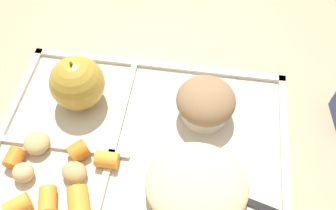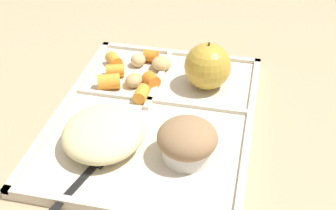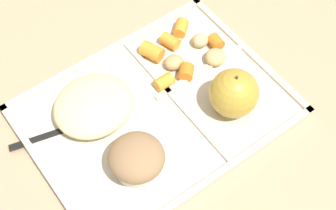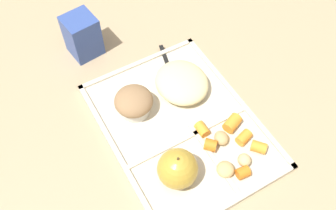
{
  "view_description": "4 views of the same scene",
  "coord_description": "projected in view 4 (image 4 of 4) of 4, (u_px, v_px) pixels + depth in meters",
  "views": [
    {
      "loc": [
        0.07,
        -0.22,
        0.45
      ],
      "look_at": [
        0.03,
        0.03,
        0.07
      ],
      "focal_mm": 39.29,
      "sensor_mm": 36.0,
      "label": 1
    },
    {
      "loc": [
        0.54,
        0.14,
        0.43
      ],
      "look_at": [
        0.03,
        0.03,
        0.05
      ],
      "focal_mm": 49.55,
      "sensor_mm": 36.0,
      "label": 2
    },
    {
      "loc": [
        0.24,
        0.35,
        0.69
      ],
      "look_at": [
        0.0,
        0.03,
        0.07
      ],
      "focal_mm": 55.12,
      "sensor_mm": 36.0,
      "label": 3
    },
    {
      "loc": [
        -0.34,
        0.23,
        0.68
      ],
      "look_at": [
        0.03,
        0.01,
        0.05
      ],
      "focal_mm": 40.46,
      "sensor_mm": 36.0,
      "label": 4
    }
  ],
  "objects": [
    {
      "name": "meatball_center",
      "position": [
        171.0,
        78.0,
        0.83
      ],
      "size": [
        0.04,
        0.04,
        0.04
      ],
      "primitive_type": "sphere",
      "color": "brown",
      "rests_on": "lunch_tray"
    },
    {
      "name": "carrot_slice_diagonal",
      "position": [
        259.0,
        147.0,
        0.74
      ],
      "size": [
        0.04,
        0.04,
        0.02
      ],
      "primitive_type": "cylinder",
      "rotation": [
        0.0,
        1.57,
        0.71
      ],
      "color": "orange",
      "rests_on": "lunch_tray"
    },
    {
      "name": "meatball_front",
      "position": [
        172.0,
        93.0,
        0.81
      ],
      "size": [
        0.03,
        0.03,
        0.03
      ],
      "primitive_type": "sphere",
      "color": "brown",
      "rests_on": "lunch_tray"
    },
    {
      "name": "ground",
      "position": [
        180.0,
        127.0,
        0.79
      ],
      "size": [
        6.0,
        6.0,
        0.0
      ],
      "primitive_type": "plane",
      "color": "tan"
    },
    {
      "name": "carrot_slice_large",
      "position": [
        202.0,
        129.0,
        0.76
      ],
      "size": [
        0.03,
        0.02,
        0.02
      ],
      "primitive_type": "cylinder",
      "rotation": [
        0.0,
        1.57,
        6.28
      ],
      "color": "orange",
      "rests_on": "lunch_tray"
    },
    {
      "name": "potato_chunk_small",
      "position": [
        221.0,
        138.0,
        0.75
      ],
      "size": [
        0.04,
        0.04,
        0.02
      ],
      "primitive_type": "ellipsoid",
      "rotation": [
        0.0,
        0.0,
        1.29
      ],
      "color": "tan",
      "rests_on": "lunch_tray"
    },
    {
      "name": "egg_noodle_pile",
      "position": [
        182.0,
        82.0,
        0.82
      ],
      "size": [
        0.12,
        0.11,
        0.04
      ],
      "primitive_type": "ellipsoid",
      "color": "beige",
      "rests_on": "lunch_tray"
    },
    {
      "name": "potato_chunk_golden",
      "position": [
        225.0,
        169.0,
        0.71
      ],
      "size": [
        0.05,
        0.05,
        0.02
      ],
      "primitive_type": "ellipsoid",
      "rotation": [
        0.0,
        0.0,
        3.91
      ],
      "color": "tan",
      "rests_on": "lunch_tray"
    },
    {
      "name": "carrot_slice_near_corner",
      "position": [
        243.0,
        173.0,
        0.71
      ],
      "size": [
        0.02,
        0.03,
        0.02
      ],
      "primitive_type": "cylinder",
      "rotation": [
        0.0,
        1.57,
        1.48
      ],
      "color": "orange",
      "rests_on": "lunch_tray"
    },
    {
      "name": "plastic_fork",
      "position": [
        170.0,
        70.0,
        0.86
      ],
      "size": [
        0.14,
        0.05,
        0.0
      ],
      "color": "black",
      "rests_on": "lunch_tray"
    },
    {
      "name": "potato_chunk_wedge",
      "position": [
        244.0,
        160.0,
        0.72
      ],
      "size": [
        0.03,
        0.03,
        0.02
      ],
      "primitive_type": "ellipsoid",
      "rotation": [
        0.0,
        0.0,
        1.32
      ],
      "color": "tan",
      "rests_on": "lunch_tray"
    },
    {
      "name": "milk_carton",
      "position": [
        82.0,
        36.0,
        0.87
      ],
      "size": [
        0.08,
        0.08,
        0.1
      ],
      "primitive_type": "cube",
      "rotation": [
        0.0,
        0.0,
        0.13
      ],
      "color": "#334C99",
      "rests_on": "ground"
    },
    {
      "name": "carrot_slice_small",
      "position": [
        244.0,
        137.0,
        0.75
      ],
      "size": [
        0.03,
        0.04,
        0.02
      ],
      "primitive_type": "cylinder",
      "rotation": [
        0.0,
        1.57,
        1.86
      ],
      "color": "orange",
      "rests_on": "lunch_tray"
    },
    {
      "name": "lunch_tray",
      "position": [
        180.0,
        126.0,
        0.79
      ],
      "size": [
        0.39,
        0.29,
        0.02
      ],
      "color": "beige",
      "rests_on": "ground"
    },
    {
      "name": "bran_muffin",
      "position": [
        134.0,
        102.0,
        0.78
      ],
      "size": [
        0.08,
        0.08,
        0.06
      ],
      "color": "silver",
      "rests_on": "lunch_tray"
    },
    {
      "name": "carrot_slice_back",
      "position": [
        210.0,
        145.0,
        0.74
      ],
      "size": [
        0.03,
        0.03,
        0.02
      ],
      "primitive_type": "cylinder",
      "rotation": [
        0.0,
        1.57,
        3.91
      ],
      "color": "orange",
      "rests_on": "lunch_tray"
    },
    {
      "name": "carrot_slice_tilted",
      "position": [
        232.0,
        123.0,
        0.77
      ],
      "size": [
        0.04,
        0.04,
        0.03
      ],
      "primitive_type": "cylinder",
      "rotation": [
        0.0,
        1.57,
        1.95
      ],
      "color": "orange",
      "rests_on": "lunch_tray"
    },
    {
      "name": "meatball_side",
      "position": [
        189.0,
        94.0,
        0.8
      ],
      "size": [
        0.04,
        0.04,
        0.04
      ],
      "primitive_type": "sphere",
      "color": "brown",
      "rests_on": "lunch_tray"
    },
    {
      "name": "green_apple",
      "position": [
        178.0,
        169.0,
        0.69
      ],
      "size": [
        0.08,
        0.08,
        0.08
      ],
      "color": "#B79333",
      "rests_on": "lunch_tray"
    }
  ]
}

